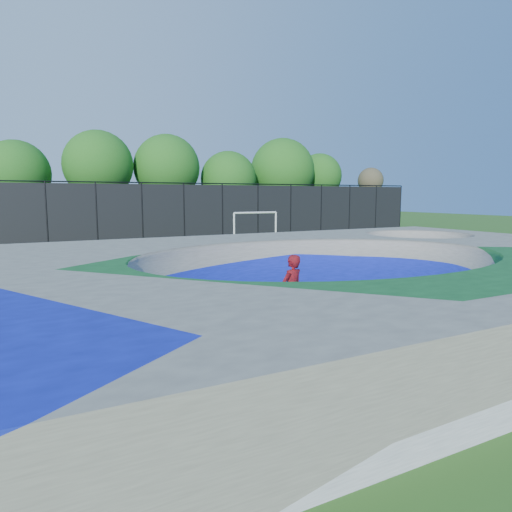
# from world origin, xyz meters

# --- Properties ---
(ground) EXTENTS (120.00, 120.00, 0.00)m
(ground) POSITION_xyz_m (0.00, 0.00, 0.00)
(ground) COLOR #275417
(ground) RESTS_ON ground
(skate_deck) EXTENTS (22.00, 14.00, 1.50)m
(skate_deck) POSITION_xyz_m (0.00, 0.00, 0.75)
(skate_deck) COLOR gray
(skate_deck) RESTS_ON ground
(skater) EXTENTS (0.73, 0.59, 1.75)m
(skater) POSITION_xyz_m (-2.01, -1.51, 0.87)
(skater) COLOR red
(skater) RESTS_ON ground
(skateboard) EXTENTS (0.81, 0.40, 0.05)m
(skateboard) POSITION_xyz_m (-2.01, -1.51, 0.03)
(skateboard) COLOR black
(skateboard) RESTS_ON ground
(soccer_goal) EXTENTS (3.16, 0.12, 2.09)m
(soccer_goal) POSITION_xyz_m (5.98, 15.64, 1.45)
(soccer_goal) COLOR silver
(soccer_goal) RESTS_ON ground
(fence) EXTENTS (48.09, 0.09, 4.04)m
(fence) POSITION_xyz_m (0.00, 21.00, 2.10)
(fence) COLOR black
(fence) RESTS_ON ground
(treeline) EXTENTS (52.63, 7.26, 8.20)m
(treeline) POSITION_xyz_m (-0.82, 25.63, 5.02)
(treeline) COLOR #4E3627
(treeline) RESTS_ON ground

